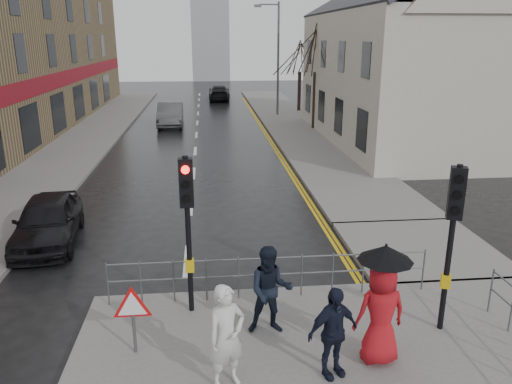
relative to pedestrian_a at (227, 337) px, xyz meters
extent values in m
plane|color=black|center=(-0.86, 2.28, -1.06)|extent=(120.00, 120.00, 0.00)
cube|color=#605E5B|center=(-7.36, 25.28, -0.99)|extent=(4.00, 44.00, 0.14)
cube|color=#605E5B|center=(5.64, 27.28, -0.99)|extent=(4.00, 40.00, 0.14)
cube|color=#605E5B|center=(5.64, 5.28, -0.99)|extent=(4.00, 4.20, 0.14)
cube|color=beige|center=(11.14, 20.28, 2.44)|extent=(9.00, 16.00, 7.00)
cube|color=#999CA1|center=(0.64, 64.28, 7.94)|extent=(5.00, 5.00, 18.00)
cylinder|color=black|center=(-0.66, 2.48, 0.78)|extent=(0.11, 0.11, 3.40)
cube|color=black|center=(-0.66, 2.48, 1.93)|extent=(0.28, 0.22, 1.00)
cylinder|color=#FF0C07|center=(-0.66, 2.34, 2.23)|extent=(0.16, 0.04, 0.16)
cylinder|color=black|center=(-0.66, 2.34, 1.93)|extent=(0.16, 0.04, 0.16)
cylinder|color=black|center=(-0.66, 2.34, 1.63)|extent=(0.16, 0.04, 0.16)
cube|color=gold|center=(-0.66, 2.48, 0.13)|extent=(0.18, 0.14, 0.28)
cylinder|color=black|center=(4.34, 1.28, 0.78)|extent=(0.11, 0.11, 3.40)
cube|color=black|center=(4.34, 1.28, 1.93)|extent=(0.34, 0.30, 1.00)
cylinder|color=black|center=(4.29, 1.15, 2.23)|extent=(0.16, 0.09, 0.16)
cylinder|color=black|center=(4.29, 1.15, 1.93)|extent=(0.16, 0.09, 0.16)
cylinder|color=black|center=(4.29, 1.15, 1.63)|extent=(0.16, 0.09, 0.16)
cube|color=gold|center=(4.34, 1.28, 0.13)|extent=(0.22, 0.19, 0.28)
cylinder|color=#595B5E|center=(-2.46, 2.88, -0.42)|extent=(0.04, 0.04, 1.00)
cylinder|color=#595B5E|center=(4.64, 2.88, -0.42)|extent=(0.04, 0.04, 1.00)
cylinder|color=#595B5E|center=(1.09, 2.88, 0.03)|extent=(7.10, 0.04, 0.04)
cylinder|color=#595B5E|center=(1.09, 2.88, -0.37)|extent=(7.10, 0.04, 0.04)
cylinder|color=#595B5E|center=(5.64, 1.78, -0.42)|extent=(0.04, 0.04, 1.00)
cylinder|color=#595B5E|center=(-1.66, 1.08, -0.49)|extent=(0.06, 0.06, 0.85)
cylinder|color=red|center=(-1.66, 1.08, 0.03)|extent=(0.80, 0.03, 0.80)
cylinder|color=white|center=(-1.66, 1.06, 0.03)|extent=(0.60, 0.03, 0.60)
cylinder|color=#595B5E|center=(5.14, 30.28, 3.08)|extent=(0.16, 0.16, 8.00)
cylinder|color=#595B5E|center=(4.44, 30.28, 6.88)|extent=(1.40, 0.10, 0.10)
cube|color=#595B5E|center=(3.64, 30.28, 6.78)|extent=(0.50, 0.25, 0.18)
cylinder|color=#2F211A|center=(6.64, 24.28, 0.83)|extent=(0.26, 0.26, 3.50)
cylinder|color=#2F211A|center=(7.14, 32.28, 0.58)|extent=(0.26, 0.26, 3.00)
imported|color=silver|center=(0.00, 0.00, 0.00)|extent=(0.80, 0.70, 1.83)
imported|color=black|center=(0.92, 1.52, -0.02)|extent=(0.91, 0.73, 1.80)
imported|color=#AB131B|center=(2.73, 0.40, 0.04)|extent=(0.99, 0.71, 1.91)
cylinder|color=black|center=(2.73, 0.40, 0.14)|extent=(0.02, 0.02, 2.11)
cone|color=black|center=(2.73, 0.40, 1.19)|extent=(0.96, 0.96, 0.28)
imported|color=black|center=(1.80, 0.09, -0.09)|extent=(1.05, 0.72, 1.66)
imported|color=black|center=(-4.86, 6.89, -0.36)|extent=(2.06, 4.23, 1.39)
imported|color=#424547|center=(-2.62, 26.86, -0.29)|extent=(1.72, 4.68, 1.53)
imported|color=black|center=(1.06, 40.64, -0.37)|extent=(2.06, 4.80, 1.38)
camera|label=1|loc=(-0.22, -7.09, 4.70)|focal=35.00mm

